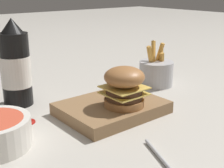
{
  "coord_description": "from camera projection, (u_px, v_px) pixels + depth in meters",
  "views": [
    {
      "loc": [
        -0.48,
        -0.58,
        0.32
      ],
      "look_at": [
        -0.01,
        -0.0,
        0.08
      ],
      "focal_mm": 50.0,
      "sensor_mm": 36.0,
      "label": 1
    }
  ],
  "objects": [
    {
      "name": "ketchup_bottle",
      "position": [
        16.0,
        67.0,
        0.84
      ],
      "size": [
        0.08,
        0.08,
        0.24
      ],
      "color": "black",
      "rests_on": "ground_plane"
    },
    {
      "name": "ketchup_puddle",
      "position": [
        27.0,
        122.0,
        0.75
      ],
      "size": [
        0.04,
        0.04,
        0.0
      ],
      "color": "#9E140F",
      "rests_on": "ground_plane"
    },
    {
      "name": "serving_board",
      "position": [
        112.0,
        108.0,
        0.8
      ],
      "size": [
        0.25,
        0.19,
        0.03
      ],
      "color": "olive",
      "rests_on": "ground_plane"
    },
    {
      "name": "burger",
      "position": [
        125.0,
        86.0,
        0.76
      ],
      "size": [
        0.1,
        0.1,
        0.1
      ],
      "color": "#9E6638",
      "rests_on": "serving_board"
    },
    {
      "name": "fries_basket",
      "position": [
        156.0,
        73.0,
        1.03
      ],
      "size": [
        0.11,
        0.11,
        0.15
      ],
      "color": "#B7B7BC",
      "rests_on": "ground_plane"
    },
    {
      "name": "ground_plane",
      "position": [
        115.0,
        113.0,
        0.81
      ],
      "size": [
        6.0,
        6.0,
        0.0
      ],
      "primitive_type": "plane",
      "color": "#B7B2A8"
    }
  ]
}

